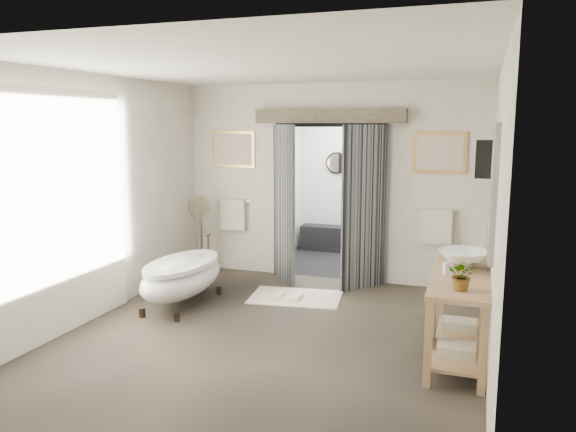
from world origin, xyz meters
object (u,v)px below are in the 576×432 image
object	(u,v)px
clawfoot_tub	(182,276)
basin	(464,259)
rug	(296,297)
vanity	(457,310)

from	to	relation	value
clawfoot_tub	basin	bearing A→B (deg)	-4.04
basin	rug	bearing A→B (deg)	160.43
vanity	rug	distance (m)	2.56
clawfoot_tub	rug	bearing A→B (deg)	30.77
vanity	rug	xyz separation A→B (m)	(-2.12, 1.34, -0.50)
clawfoot_tub	vanity	bearing A→B (deg)	-9.65
vanity	rug	size ratio (longest dim) A/B	1.33
rug	basin	world-z (taller)	basin
vanity	rug	bearing A→B (deg)	147.67
clawfoot_tub	rug	size ratio (longest dim) A/B	1.35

